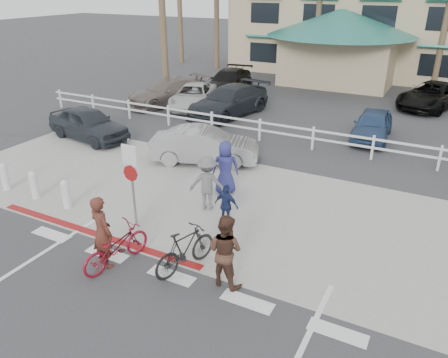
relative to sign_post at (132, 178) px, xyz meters
The scene contains 26 objects.
ground 3.50m from the sign_post, 43.73° to the right, with size 140.00×140.00×0.00m, color #333335.
bike_path 5.00m from the sign_post, 61.29° to the right, with size 12.00×16.00×0.01m, color #333335.
sidewalk_plaza 3.56m from the sign_post, 45.00° to the left, with size 22.00×7.00×0.01m, color gray.
cross_street 6.86m from the sign_post, 69.94° to the left, with size 40.00×5.00×0.01m, color #333335.
parking_lot 16.03m from the sign_post, 81.72° to the left, with size 50.00×16.00×0.01m, color #333335.
curb_red 1.89m from the sign_post, 124.99° to the right, with size 7.00×0.25×0.02m, color maroon.
rail_fence 8.81m from the sign_post, 71.36° to the left, with size 29.40×0.16×1.00m, color silver, non-canonical shape.
sign_post is the anchor object (origin of this frame).
bollard_0 2.69m from the sign_post, behind, with size 0.26×0.26×0.95m, color silver, non-canonical shape.
bollard_1 4.03m from the sign_post, behind, with size 0.26×0.26×0.95m, color silver, non-canonical shape.
bollard_2 5.39m from the sign_post, behind, with size 0.26×0.26×0.95m, color silver, non-canonical shape.
bike_red 2.21m from the sign_post, 65.22° to the right, with size 0.67×1.93×1.01m, color maroon.
rider_red 2.11m from the sign_post, 73.17° to the right, with size 0.69×0.45×1.89m, color #53261C.
bike_black 2.87m from the sign_post, 25.88° to the right, with size 0.52×1.86×1.12m, color black.
rider_black 3.80m from the sign_post, 19.04° to the right, with size 0.87×0.68×1.79m, color #4A2D21.
pedestrian_a 2.33m from the sign_post, 52.22° to the left, with size 1.12×0.64×1.73m, color #5E5E5E.
pedestrian_child 2.75m from the sign_post, 26.40° to the left, with size 0.74×0.31×1.26m, color navy.
pedestrian_b 3.37m from the sign_post, 66.09° to the left, with size 0.88×0.57×1.79m, color navy.
car_white_sedan 5.14m from the sign_post, 96.83° to the left, with size 1.44×4.12×1.36m, color gray.
car_red_compact 8.29m from the sign_post, 142.32° to the left, with size 1.67×4.14×1.41m, color #272D34.
lot_car_0 12.98m from the sign_post, 113.82° to the left, with size 2.07×4.48×1.25m, color #BEBEBE.
lot_car_1 11.62m from the sign_post, 103.64° to the left, with size 2.11×5.19×1.51m, color #1F242A.
lot_car_2 11.85m from the sign_post, 67.10° to the left, with size 1.51×3.76×1.28m, color navy.
lot_car_4 16.45m from the sign_post, 107.71° to the left, with size 2.02×4.96×1.44m, color black.
lot_car_5 18.90m from the sign_post, 69.84° to the left, with size 2.31×5.01×1.39m, color black.
lot_car_6 13.52m from the sign_post, 120.27° to the left, with size 2.01×4.94×1.43m, color #6D6159.
Camera 1 is at (5.08, -6.38, 6.45)m, focal length 35.00 mm.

